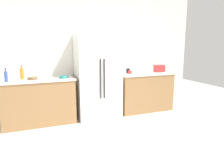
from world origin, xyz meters
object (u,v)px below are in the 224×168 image
Objects in this scene: cup_b at (128,71)px; bowl_a at (64,77)px; refrigerator at (98,77)px; bowl_b at (33,78)px; cup_a at (130,72)px; bottle_b at (6,76)px; toaster at (159,68)px; bottle_a at (22,74)px.

bowl_a is at bearing -172.18° from cup_b.
refrigerator reaches higher than bowl_b.
cup_a is (0.79, 0.01, 0.06)m from refrigerator.
cup_b is (2.60, 0.25, -0.05)m from bottle_b.
bottle_b is at bearing -176.22° from refrigerator.
bottle_a is at bearing 179.42° from toaster.
bottle_a is (-3.15, 0.03, 0.03)m from toaster.
refrigerator is 1.62m from toaster.
bowl_b is at bearing -178.18° from refrigerator.
cup_b reaches higher than bowl_a.
refrigerator is at bearing -179.23° from cup_a.
cup_a is 0.12m from cup_b.
bottle_a reaches higher than cup_b.
bottle_a reaches higher than bowl_a.
refrigerator is at bearing 3.78° from bottle_b.
bottle_b is (-1.80, -0.12, 0.13)m from refrigerator.
bottle_a reaches higher than bowl_b.
toaster is at bearing -6.71° from cup_b.
bowl_b is (-1.35, -0.04, 0.05)m from refrigerator.
bowl_a is (0.77, -0.15, -0.09)m from bottle_a.
cup_a is (2.59, 0.13, -0.07)m from bottle_b.
cup_b is 1.57m from bowl_a.
bottle_a reaches higher than cup_a.
bottle_a is 2.32m from cup_a.
bottle_b is 2.61m from cup_b.
toaster is 3.15m from bottle_a.
refrigerator is 1.54m from bottle_a.
refrigerator reaches higher than bowl_a.
refrigerator is 7.11× the size of bottle_b.
cup_b is at bearing 1.57° from bottle_a.
toaster is 1.26× the size of bowl_b.
bottle_a is at bearing 34.33° from bottle_b.
cup_a is 1.55m from bowl_a.
cup_a is at bearing 3.60° from bowl_a.
bottle_b is (-3.41, -0.15, 0.01)m from toaster.
refrigerator is 19.94× the size of cup_a.
bottle_a is at bearing -178.43° from cup_b.
bowl_a is (-0.76, -0.09, 0.05)m from refrigerator.
cup_b is 0.64× the size of bowl_a.
bottle_a reaches higher than bottle_b.
bottle_b is 1.53× the size of bowl_a.
refrigerator reaches higher than toaster.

